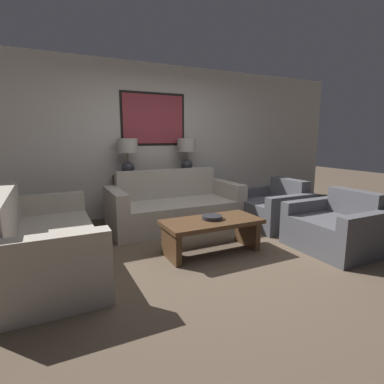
% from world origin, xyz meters
% --- Properties ---
extents(ground_plane, '(20.00, 20.00, 0.00)m').
position_xyz_m(ground_plane, '(0.00, 0.00, 0.00)').
color(ground_plane, brown).
extents(back_wall, '(8.21, 0.12, 2.65)m').
position_xyz_m(back_wall, '(0.00, 2.32, 1.33)').
color(back_wall, beige).
rests_on(back_wall, ground_plane).
extents(console_table, '(1.53, 0.40, 0.75)m').
position_xyz_m(console_table, '(0.00, 2.04, 0.37)').
color(console_table, '#332319').
rests_on(console_table, ground_plane).
extents(table_lamp_left, '(0.33, 0.33, 0.62)m').
position_xyz_m(table_lamp_left, '(-0.54, 2.04, 1.14)').
color(table_lamp_left, '#333338').
rests_on(table_lamp_left, console_table).
extents(table_lamp_right, '(0.33, 0.33, 0.62)m').
position_xyz_m(table_lamp_right, '(0.54, 2.04, 1.14)').
color(table_lamp_right, '#333338').
rests_on(table_lamp_right, console_table).
extents(couch_by_back_wall, '(2.03, 0.94, 0.86)m').
position_xyz_m(couch_by_back_wall, '(0.00, 1.34, 0.29)').
color(couch_by_back_wall, '#ADA393').
rests_on(couch_by_back_wall, ground_plane).
extents(couch_by_side, '(0.94, 2.03, 0.86)m').
position_xyz_m(couch_by_side, '(-1.87, 0.43, 0.29)').
color(couch_by_side, '#ADA393').
rests_on(couch_by_side, ground_plane).
extents(coffee_table, '(1.19, 0.57, 0.41)m').
position_xyz_m(coffee_table, '(-0.04, 0.09, 0.30)').
color(coffee_table, '#4C331E').
rests_on(coffee_table, ground_plane).
extents(decorative_bowl, '(0.25, 0.25, 0.05)m').
position_xyz_m(decorative_bowl, '(-0.02, 0.11, 0.43)').
color(decorative_bowl, '#232328').
rests_on(decorative_bowl, coffee_table).
extents(armchair_near_back_wall, '(0.87, 0.98, 0.72)m').
position_xyz_m(armchair_near_back_wall, '(1.42, 0.67, 0.26)').
color(armchair_near_back_wall, '#4C4C51').
rests_on(armchair_near_back_wall, ground_plane).
extents(armchair_near_camera, '(0.87, 0.98, 0.72)m').
position_xyz_m(armchair_near_camera, '(1.42, -0.49, 0.26)').
color(armchair_near_camera, '#4C4C51').
rests_on(armchair_near_camera, ground_plane).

